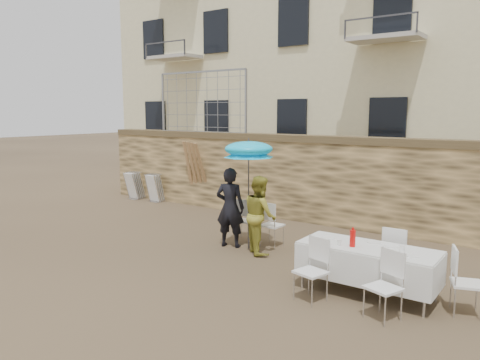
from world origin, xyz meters
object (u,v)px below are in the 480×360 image
Objects in this scene: woman_dress at (260,215)px; banquet_table at (368,249)px; table_chair_side at (467,282)px; couple_chair_right at (272,224)px; table_chair_front_right at (383,286)px; table_chair_back at (397,254)px; man_suit at (230,207)px; couple_chair_left at (245,219)px; chair_stack_right at (158,187)px; table_chair_front_left at (311,270)px; chair_stack_left at (138,185)px; soda_bottle at (353,238)px; umbrella at (249,152)px.

woman_dress reaches higher than banquet_table.
couple_chair_right is at bearing 52.40° from table_chair_side.
table_chair_front_right is 1.24m from table_chair_side.
table_chair_back is (-0.30, 1.55, 0.00)m from table_chair_front_right.
man_suit is at bearing 165.52° from banquet_table.
couple_chair_left is 1.04× the size of chair_stack_right.
chair_stack_right is (-9.59, 3.44, -0.02)m from table_chair_side.
chair_stack_right is at bearing 164.71° from table_chair_front_left.
table_chair_front_right reaches higher than chair_stack_left.
table_chair_front_right is at bearing -40.60° from soda_bottle.
chair_stack_left is (-9.29, 2.74, -0.02)m from table_chair_back.
couple_chair_left is (-0.40, 0.45, -1.54)m from umbrella.
umbrella is 3.26m from table_chair_front_left.
couple_chair_right is 6.82m from chair_stack_left.
table_chair_front_right is (0.70, -0.60, -0.43)m from soda_bottle.
umbrella is 2.23× the size of table_chair_back.
table_chair_side reaches higher than chair_stack_right.
banquet_table is at bearing 74.48° from table_chair_back.
banquet_table is 9.76m from chair_stack_left.
couple_chair_left reaches higher than chair_stack_left.
man_suit is at bearing -24.89° from chair_stack_left.
man_suit reaches higher than table_chair_front_right.
table_chair_side is (1.60, 0.25, -0.43)m from soda_bottle.
couple_chair_right reaches higher than banquet_table.
couple_chair_left is 1.04× the size of chair_stack_left.
man_suit is at bearing 163.55° from table_chair_front_left.
man_suit is 4.15m from table_chair_front_right.
man_suit is 1.76× the size of couple_chair_left.
woman_dress is at bearing -2.65° from table_chair_back.
man_suit reaches higher than couple_chair_right.
couple_chair_left is 0.46× the size of banquet_table.
table_chair_front_left reaches higher than banquet_table.
soda_bottle is 8.81m from chair_stack_right.
soda_bottle is at bearing 144.87° from man_suit.
table_chair_side is 11.04m from chair_stack_left.
table_chair_side is (4.71, -1.31, 0.00)m from couple_chair_left.
umbrella is 6.88m from chair_stack_left.
table_chair_front_left is at bearing -26.78° from chair_stack_left.
chair_stack_left is at bearing 17.77° from woman_dress.
couple_chair_left is at bearing 155.70° from table_chair_front_left.
woman_dress is at bearing -15.95° from umbrella.
chair_stack_right is at bearing 14.63° from woman_dress.
woman_dress is at bearing -25.47° from chair_stack_right.
man_suit is 1.84× the size of chair_stack_left.
couple_chair_left and couple_chair_right have the same top height.
couple_chair_right is at bearing -20.91° from chair_stack_right.
umbrella reaches higher than couple_chair_right.
chair_stack_right is at bearing 156.65° from banquet_table.
couple_chair_right is (-0.05, 0.55, -0.31)m from woman_dress.
couple_chair_left is 3.61m from banquet_table.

